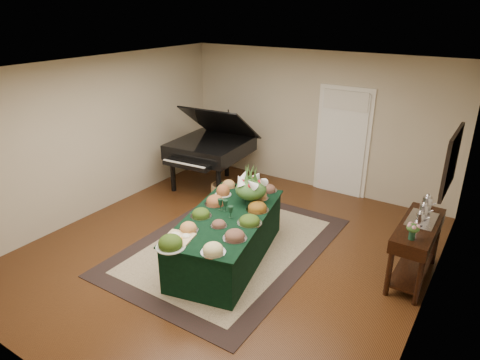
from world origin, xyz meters
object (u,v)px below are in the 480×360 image
Objects in this scene: grand_piano at (210,147)px; buffet_table at (227,237)px; floral_centerpiece at (251,185)px; mahogany_sideboard at (417,237)px.

buffet_table is at bearing -48.58° from grand_piano.
mahogany_sideboard is (2.30, 0.45, -0.36)m from floral_centerpiece.
buffet_table is 1.85× the size of mahogany_sideboard.
grand_piano is 4.34m from mahogany_sideboard.
floral_centerpiece is 0.28× the size of grand_piano.
grand_piano is at bearing 131.42° from buffet_table.
floral_centerpiece reaches higher than buffet_table.
mahogany_sideboard is at bearing 11.05° from floral_centerpiece.
grand_piano reaches higher than mahogany_sideboard.
mahogany_sideboard is (2.37, 0.98, 0.29)m from buffet_table.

